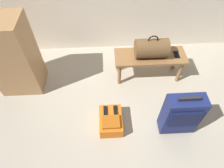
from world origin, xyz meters
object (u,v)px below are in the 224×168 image
suitcase_upright_navy (181,115)px  backpack_orange (111,121)px  bench (150,59)px  cell_phone (176,55)px  side_cabinet (12,57)px  duffel_bag_brown (151,48)px

suitcase_upright_navy → backpack_orange: bearing=172.8°
bench → cell_phone: cell_phone is taller
side_cabinet → backpack_orange: bearing=-31.2°
suitcase_upright_navy → side_cabinet: (-2.03, 0.85, 0.20)m
suitcase_upright_navy → side_cabinet: size_ratio=0.62×
duffel_bag_brown → suitcase_upright_navy: size_ratio=0.64×
suitcase_upright_navy → side_cabinet: 2.21m
bench → duffel_bag_brown: (-0.01, -0.00, 0.20)m
backpack_orange → suitcase_upright_navy: bearing=-7.2°
suitcase_upright_navy → backpack_orange: size_ratio=1.80×
bench → duffel_bag_brown: size_ratio=2.27×
bench → side_cabinet: side_cabinet is taller
suitcase_upright_navy → backpack_orange: 0.84m
cell_phone → backpack_orange: size_ratio=0.38×
suitcase_upright_navy → backpack_orange: suitcase_upright_navy is taller
cell_phone → suitcase_upright_navy: (-0.17, -0.91, -0.07)m
backpack_orange → side_cabinet: 1.51m
duffel_bag_brown → cell_phone: duffel_bag_brown is taller
side_cabinet → cell_phone: bearing=1.6°
bench → cell_phone: bearing=-1.0°
cell_phone → duffel_bag_brown: bearing=179.0°
bench → side_cabinet: size_ratio=0.91×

